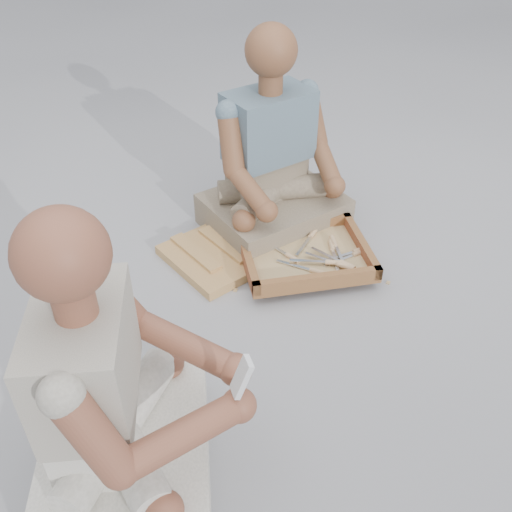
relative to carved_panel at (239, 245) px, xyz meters
name	(u,v)px	position (x,y,z in m)	size (l,w,h in m)	color
ground	(296,344)	(-0.06, -0.63, -0.02)	(60.00, 60.00, 0.00)	#9D9EA3
carved_panel	(239,245)	(0.00, 0.00, 0.00)	(0.63, 0.42, 0.04)	#AB8842
tool_tray	(305,255)	(0.20, -0.24, 0.04)	(0.63, 0.55, 0.07)	brown
chisel_0	(356,251)	(0.41, -0.33, 0.05)	(0.22, 0.02, 0.02)	silver
chisel_1	(332,249)	(0.32, -0.27, 0.05)	(0.11, 0.21, 0.02)	silver
chisel_2	(329,262)	(0.25, -0.35, 0.06)	(0.20, 0.13, 0.02)	silver
chisel_3	(335,244)	(0.34, -0.25, 0.06)	(0.08, 0.22, 0.02)	silver
chisel_4	(356,254)	(0.40, -0.34, 0.05)	(0.22, 0.03, 0.02)	silver
chisel_5	(313,270)	(0.17, -0.36, 0.05)	(0.15, 0.18, 0.02)	silver
chisel_6	(311,236)	(0.29, -0.14, 0.05)	(0.19, 0.15, 0.02)	silver
chisel_7	(289,256)	(0.13, -0.23, 0.05)	(0.08, 0.22, 0.02)	silver
chisel_8	(341,265)	(0.29, -0.39, 0.06)	(0.14, 0.19, 0.02)	silver
chisel_9	(343,263)	(0.30, -0.39, 0.07)	(0.10, 0.21, 0.02)	silver
wood_chip_0	(218,269)	(-0.14, -0.10, -0.02)	(0.02, 0.01, 0.00)	tan
wood_chip_1	(286,218)	(0.31, 0.12, -0.02)	(0.02, 0.01, 0.00)	tan
wood_chip_2	(276,257)	(0.12, -0.13, -0.02)	(0.02, 0.01, 0.00)	tan
wood_chip_3	(264,234)	(0.15, 0.05, -0.02)	(0.02, 0.01, 0.00)	tan
wood_chip_4	(388,283)	(0.46, -0.50, -0.02)	(0.02, 0.01, 0.00)	tan
wood_chip_5	(374,272)	(0.45, -0.41, -0.02)	(0.02, 0.01, 0.00)	tan
wood_chip_6	(334,242)	(0.41, -0.15, -0.02)	(0.02, 0.01, 0.00)	tan
wood_chip_7	(266,264)	(0.06, -0.16, -0.02)	(0.02, 0.01, 0.00)	tan
wood_chip_8	(268,254)	(0.10, -0.09, -0.02)	(0.02, 0.01, 0.00)	tan
wood_chip_9	(235,290)	(-0.14, -0.26, -0.02)	(0.02, 0.01, 0.00)	tan
wood_chip_10	(307,215)	(0.42, 0.10, -0.02)	(0.02, 0.01, 0.00)	tan
craftsman	(114,402)	(-0.76, -0.86, 0.29)	(0.70, 0.72, 0.92)	silver
companion	(273,167)	(0.23, 0.12, 0.29)	(0.65, 0.55, 0.93)	gray
mobile_phone	(242,377)	(-0.46, -1.03, 0.42)	(0.06, 0.05, 0.11)	silver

